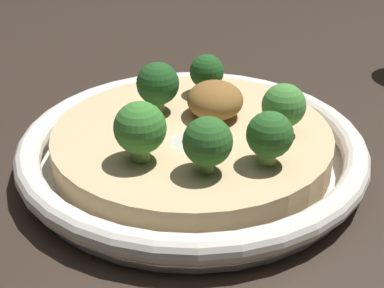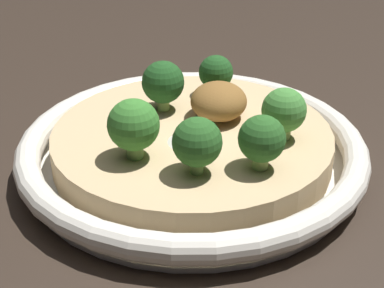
{
  "view_description": "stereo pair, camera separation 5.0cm",
  "coord_description": "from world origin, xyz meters",
  "px_view_note": "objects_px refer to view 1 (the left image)",
  "views": [
    {
      "loc": [
        0.43,
        -0.01,
        0.27
      ],
      "look_at": [
        0.0,
        0.0,
        0.02
      ],
      "focal_mm": 55.0,
      "sensor_mm": 36.0,
      "label": 1
    },
    {
      "loc": [
        0.43,
        0.04,
        0.27
      ],
      "look_at": [
        0.0,
        0.0,
        0.02
      ],
      "focal_mm": 55.0,
      "sensor_mm": 36.0,
      "label": 2
    }
  ],
  "objects_px": {
    "broccoli_right": "(208,142)",
    "broccoli_front_right": "(140,129)",
    "risotto_bowl": "(192,148)",
    "broccoli_back_right": "(270,136)",
    "broccoli_left": "(158,84)",
    "broccoli_back": "(284,107)",
    "broccoli_back_left": "(207,72)"
  },
  "relations": [
    {
      "from": "broccoli_back_right",
      "to": "broccoli_front_right",
      "type": "bearing_deg",
      "value": -94.34
    },
    {
      "from": "broccoli_back",
      "to": "broccoli_back_left",
      "type": "height_order",
      "value": "broccoli_back"
    },
    {
      "from": "risotto_bowl",
      "to": "broccoli_back_right",
      "type": "distance_m",
      "value": 0.09
    },
    {
      "from": "broccoli_right",
      "to": "broccoli_front_right",
      "type": "bearing_deg",
      "value": -110.3
    },
    {
      "from": "broccoli_right",
      "to": "broccoli_back_right",
      "type": "bearing_deg",
      "value": 103.34
    },
    {
      "from": "risotto_bowl",
      "to": "broccoli_right",
      "type": "relative_size",
      "value": 6.69
    },
    {
      "from": "broccoli_left",
      "to": "broccoli_back_left",
      "type": "height_order",
      "value": "broccoli_left"
    },
    {
      "from": "risotto_bowl",
      "to": "broccoli_back_right",
      "type": "height_order",
      "value": "broccoli_back_right"
    },
    {
      "from": "broccoli_back_right",
      "to": "broccoli_left",
      "type": "bearing_deg",
      "value": -137.52
    },
    {
      "from": "risotto_bowl",
      "to": "broccoli_back_left",
      "type": "bearing_deg",
      "value": 168.15
    },
    {
      "from": "risotto_bowl",
      "to": "broccoli_back",
      "type": "bearing_deg",
      "value": 84.98
    },
    {
      "from": "broccoli_back_right",
      "to": "broccoli_left",
      "type": "relative_size",
      "value": 0.94
    },
    {
      "from": "risotto_bowl",
      "to": "broccoli_right",
      "type": "bearing_deg",
      "value": 8.35
    },
    {
      "from": "broccoli_back",
      "to": "broccoli_front_right",
      "type": "bearing_deg",
      "value": -70.23
    },
    {
      "from": "broccoli_right",
      "to": "broccoli_back",
      "type": "distance_m",
      "value": 0.09
    },
    {
      "from": "broccoli_back_left",
      "to": "broccoli_right",
      "type": "bearing_deg",
      "value": -2.42
    },
    {
      "from": "risotto_bowl",
      "to": "broccoli_front_right",
      "type": "xyz_separation_m",
      "value": [
        0.05,
        -0.04,
        0.04
      ]
    },
    {
      "from": "broccoli_left",
      "to": "broccoli_back",
      "type": "bearing_deg",
      "value": 66.61
    },
    {
      "from": "risotto_bowl",
      "to": "broccoli_back_left",
      "type": "height_order",
      "value": "broccoli_back_left"
    },
    {
      "from": "broccoli_back_right",
      "to": "broccoli_back",
      "type": "height_order",
      "value": "same"
    },
    {
      "from": "broccoli_right",
      "to": "broccoli_back_left",
      "type": "height_order",
      "value": "broccoli_right"
    },
    {
      "from": "broccoli_left",
      "to": "broccoli_back",
      "type": "height_order",
      "value": "broccoli_left"
    },
    {
      "from": "broccoli_left",
      "to": "broccoli_back_left",
      "type": "bearing_deg",
      "value": 129.01
    },
    {
      "from": "broccoli_back",
      "to": "broccoli_back_left",
      "type": "relative_size",
      "value": 1.13
    },
    {
      "from": "broccoli_back_right",
      "to": "broccoli_back_left",
      "type": "height_order",
      "value": "broccoli_back_right"
    },
    {
      "from": "broccoli_right",
      "to": "broccoli_back",
      "type": "xyz_separation_m",
      "value": [
        -0.06,
        0.06,
        -0.0
      ]
    },
    {
      "from": "risotto_bowl",
      "to": "broccoli_back",
      "type": "distance_m",
      "value": 0.08
    },
    {
      "from": "broccoli_back_right",
      "to": "broccoli_back",
      "type": "xyz_separation_m",
      "value": [
        -0.05,
        0.02,
        0.0
      ]
    },
    {
      "from": "broccoli_left",
      "to": "broccoli_back",
      "type": "relative_size",
      "value": 1.04
    },
    {
      "from": "risotto_bowl",
      "to": "broccoli_back_left",
      "type": "distance_m",
      "value": 0.08
    },
    {
      "from": "broccoli_back_right",
      "to": "broccoli_front_right",
      "type": "xyz_separation_m",
      "value": [
        -0.01,
        -0.1,
        0.0
      ]
    },
    {
      "from": "broccoli_left",
      "to": "broccoli_front_right",
      "type": "xyz_separation_m",
      "value": [
        0.09,
        -0.01,
        0.0
      ]
    }
  ]
}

